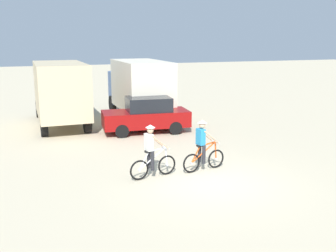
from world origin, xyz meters
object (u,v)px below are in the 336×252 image
(box_truck_tan_camper, at_px, (60,90))
(sedan_parked, at_px, (146,115))
(cyclist_orange_shirt, at_px, (152,153))
(box_truck_cream_rv, at_px, (139,86))
(cyclist_cowboy_hat, at_px, (203,147))

(box_truck_tan_camper, relative_size, sedan_parked, 1.56)
(sedan_parked, height_order, cyclist_orange_shirt, cyclist_orange_shirt)
(box_truck_cream_rv, distance_m, cyclist_orange_shirt, 10.17)
(cyclist_orange_shirt, xyz_separation_m, cyclist_cowboy_hat, (1.89, 0.07, 0.00))
(box_truck_tan_camper, relative_size, box_truck_cream_rv, 1.00)
(cyclist_orange_shirt, distance_m, cyclist_cowboy_hat, 1.89)
(box_truck_cream_rv, bearing_deg, sedan_parked, -99.90)
(cyclist_cowboy_hat, bearing_deg, sedan_parked, 91.53)
(box_truck_tan_camper, bearing_deg, box_truck_cream_rv, 5.24)
(cyclist_orange_shirt, bearing_deg, box_truck_tan_camper, 102.49)
(sedan_parked, height_order, cyclist_cowboy_hat, cyclist_cowboy_hat)
(box_truck_cream_rv, distance_m, cyclist_cowboy_hat, 9.83)
(box_truck_tan_camper, height_order, sedan_parked, box_truck_tan_camper)
(box_truck_tan_camper, xyz_separation_m, cyclist_cowboy_hat, (3.98, -9.36, -1.03))
(cyclist_orange_shirt, bearing_deg, sedan_parked, 74.59)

